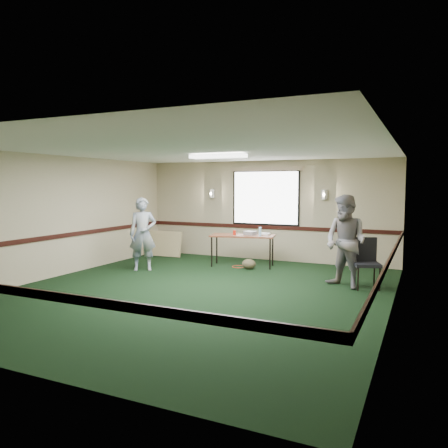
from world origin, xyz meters
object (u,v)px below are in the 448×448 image
at_px(conference_chair, 366,259).
at_px(person_left, 143,234).
at_px(person_right, 346,241).
at_px(projector, 250,233).
at_px(folding_table, 242,237).

bearing_deg(conference_chair, person_left, 164.31).
distance_m(person_left, person_right, 4.72).
xyz_separation_m(person_left, person_right, (4.71, 0.20, 0.05)).
distance_m(projector, conference_chair, 3.17).
bearing_deg(folding_table, conference_chair, -30.53).
distance_m(conference_chair, person_right, 0.54).
bearing_deg(conference_chair, projector, 138.04).
xyz_separation_m(projector, conference_chair, (2.93, -1.18, -0.26)).
height_order(projector, person_right, person_right).
height_order(folding_table, person_left, person_left).
bearing_deg(person_right, person_left, -149.16).
relative_size(person_left, person_right, 0.94).
height_order(projector, person_left, person_left).
bearing_deg(conference_chair, person_right, -172.41).
height_order(folding_table, projector, projector).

